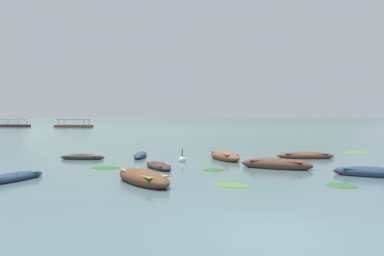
{
  "coord_description": "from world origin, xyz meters",
  "views": [
    {
      "loc": [
        -2.39,
        -9.51,
        3.19
      ],
      "look_at": [
        -1.11,
        58.6,
        1.03
      ],
      "focal_mm": 33.5,
      "sensor_mm": 36.0,
      "label": 1
    }
  ],
  "objects_px": {
    "rowboat_6": "(225,156)",
    "rowboat_7": "(305,156)",
    "rowboat_5": "(143,178)",
    "ferry_0": "(13,125)",
    "rowboat_2": "(140,155)",
    "rowboat_0": "(371,173)",
    "mooring_buoy": "(182,160)",
    "ferry_1": "(74,126)",
    "rowboat_4": "(12,178)",
    "rowboat_1": "(158,166)",
    "rowboat_8": "(83,157)",
    "rowboat_3": "(276,164)"
  },
  "relations": [
    {
      "from": "rowboat_6",
      "to": "rowboat_7",
      "type": "xyz_separation_m",
      "value": [
        6.29,
        0.71,
        -0.05
      ]
    },
    {
      "from": "rowboat_5",
      "to": "ferry_0",
      "type": "height_order",
      "value": "ferry_0"
    },
    {
      "from": "rowboat_2",
      "to": "rowboat_5",
      "type": "height_order",
      "value": "rowboat_5"
    },
    {
      "from": "rowboat_2",
      "to": "rowboat_0",
      "type": "bearing_deg",
      "value": -34.22
    },
    {
      "from": "rowboat_7",
      "to": "mooring_buoy",
      "type": "bearing_deg",
      "value": -168.63
    },
    {
      "from": "rowboat_6",
      "to": "ferry_1",
      "type": "xyz_separation_m",
      "value": [
        -36.3,
        81.1,
        0.2
      ]
    },
    {
      "from": "rowboat_4",
      "to": "ferry_1",
      "type": "height_order",
      "value": "ferry_1"
    },
    {
      "from": "rowboat_1",
      "to": "rowboat_5",
      "type": "bearing_deg",
      "value": -94.35
    },
    {
      "from": "rowboat_4",
      "to": "rowboat_5",
      "type": "distance_m",
      "value": 6.61
    },
    {
      "from": "ferry_1",
      "to": "rowboat_2",
      "type": "bearing_deg",
      "value": -69.43
    },
    {
      "from": "rowboat_0",
      "to": "mooring_buoy",
      "type": "relative_size",
      "value": 3.76
    },
    {
      "from": "rowboat_2",
      "to": "rowboat_4",
      "type": "xyz_separation_m",
      "value": [
        -5.09,
        -10.18,
        -0.0
      ]
    },
    {
      "from": "ferry_1",
      "to": "rowboat_5",
      "type": "bearing_deg",
      "value": -70.89
    },
    {
      "from": "rowboat_0",
      "to": "ferry_1",
      "type": "xyz_separation_m",
      "value": [
        -43.31,
        88.73,
        0.24
      ]
    },
    {
      "from": "rowboat_1",
      "to": "ferry_1",
      "type": "bearing_deg",
      "value": 110.33
    },
    {
      "from": "rowboat_1",
      "to": "mooring_buoy",
      "type": "height_order",
      "value": "mooring_buoy"
    },
    {
      "from": "rowboat_6",
      "to": "rowboat_7",
      "type": "bearing_deg",
      "value": 6.47
    },
    {
      "from": "rowboat_1",
      "to": "rowboat_7",
      "type": "height_order",
      "value": "rowboat_7"
    },
    {
      "from": "rowboat_6",
      "to": "rowboat_0",
      "type": "bearing_deg",
      "value": -47.4
    },
    {
      "from": "ferry_1",
      "to": "rowboat_8",
      "type": "bearing_deg",
      "value": -72.36
    },
    {
      "from": "rowboat_4",
      "to": "rowboat_8",
      "type": "xyz_separation_m",
      "value": [
        0.92,
        8.95,
        0.0
      ]
    },
    {
      "from": "ferry_1",
      "to": "rowboat_6",
      "type": "bearing_deg",
      "value": -65.89
    },
    {
      "from": "rowboat_3",
      "to": "mooring_buoy",
      "type": "relative_size",
      "value": 4.38
    },
    {
      "from": "ferry_1",
      "to": "rowboat_1",
      "type": "bearing_deg",
      "value": -69.67
    },
    {
      "from": "ferry_0",
      "to": "mooring_buoy",
      "type": "bearing_deg",
      "value": -58.49
    },
    {
      "from": "rowboat_1",
      "to": "rowboat_5",
      "type": "height_order",
      "value": "rowboat_5"
    },
    {
      "from": "ferry_0",
      "to": "rowboat_0",
      "type": "bearing_deg",
      "value": -55.81
    },
    {
      "from": "rowboat_8",
      "to": "rowboat_2",
      "type": "bearing_deg",
      "value": 16.35
    },
    {
      "from": "rowboat_2",
      "to": "ferry_1",
      "type": "xyz_separation_m",
      "value": [
        -29.86,
        79.58,
        0.28
      ]
    },
    {
      "from": "rowboat_0",
      "to": "rowboat_6",
      "type": "height_order",
      "value": "rowboat_6"
    },
    {
      "from": "mooring_buoy",
      "to": "rowboat_8",
      "type": "bearing_deg",
      "value": 168.73
    },
    {
      "from": "rowboat_7",
      "to": "mooring_buoy",
      "type": "height_order",
      "value": "mooring_buoy"
    },
    {
      "from": "rowboat_0",
      "to": "ferry_0",
      "type": "bearing_deg",
      "value": 124.19
    },
    {
      "from": "rowboat_2",
      "to": "mooring_buoy",
      "type": "height_order",
      "value": "mooring_buoy"
    },
    {
      "from": "rowboat_4",
      "to": "rowboat_5",
      "type": "xyz_separation_m",
      "value": [
        6.57,
        -0.73,
        0.1
      ]
    },
    {
      "from": "rowboat_5",
      "to": "rowboat_8",
      "type": "distance_m",
      "value": 11.21
    },
    {
      "from": "rowboat_4",
      "to": "rowboat_5",
      "type": "bearing_deg",
      "value": -6.3
    },
    {
      "from": "rowboat_1",
      "to": "rowboat_7",
      "type": "xyz_separation_m",
      "value": [
        10.88,
        5.2,
        0.05
      ]
    },
    {
      "from": "rowboat_1",
      "to": "rowboat_3",
      "type": "relative_size",
      "value": 0.74
    },
    {
      "from": "rowboat_1",
      "to": "ferry_0",
      "type": "height_order",
      "value": "ferry_0"
    },
    {
      "from": "mooring_buoy",
      "to": "rowboat_5",
      "type": "bearing_deg",
      "value": -102.52
    },
    {
      "from": "rowboat_1",
      "to": "mooring_buoy",
      "type": "distance_m",
      "value": 3.61
    },
    {
      "from": "rowboat_2",
      "to": "rowboat_3",
      "type": "bearing_deg",
      "value": -33.89
    },
    {
      "from": "ferry_0",
      "to": "rowboat_4",
      "type": "bearing_deg",
      "value": -64.54
    },
    {
      "from": "rowboat_3",
      "to": "rowboat_0",
      "type": "bearing_deg",
      "value": -34.92
    },
    {
      "from": "ferry_1",
      "to": "mooring_buoy",
      "type": "height_order",
      "value": "ferry_1"
    },
    {
      "from": "rowboat_6",
      "to": "mooring_buoy",
      "type": "height_order",
      "value": "mooring_buoy"
    },
    {
      "from": "rowboat_8",
      "to": "ferry_1",
      "type": "bearing_deg",
      "value": 107.64
    },
    {
      "from": "rowboat_7",
      "to": "rowboat_5",
      "type": "bearing_deg",
      "value": -138.11
    },
    {
      "from": "mooring_buoy",
      "to": "ferry_1",
      "type": "bearing_deg",
      "value": 111.95
    }
  ]
}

